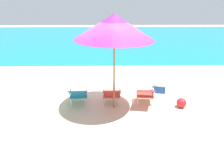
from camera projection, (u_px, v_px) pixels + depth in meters
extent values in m
plane|color=beige|center=(110.00, 65.00, 10.44)|extent=(40.00, 40.00, 0.00)
cube|color=teal|center=(109.00, 37.00, 18.70)|extent=(40.00, 18.00, 0.01)
cube|color=teal|center=(79.00, 95.00, 6.33)|extent=(0.55, 0.54, 0.04)
cube|color=teal|center=(77.00, 92.00, 5.90)|extent=(0.56, 0.55, 0.27)
cylinder|color=silver|center=(73.00, 97.00, 6.56)|extent=(0.04, 0.04, 0.26)
cylinder|color=silver|center=(86.00, 96.00, 6.60)|extent=(0.04, 0.04, 0.26)
cylinder|color=silver|center=(71.00, 103.00, 6.16)|extent=(0.04, 0.04, 0.26)
cylinder|color=silver|center=(86.00, 102.00, 6.20)|extent=(0.04, 0.04, 0.26)
cube|color=silver|center=(70.00, 92.00, 6.27)|extent=(0.07, 0.50, 0.03)
cube|color=silver|center=(87.00, 91.00, 6.31)|extent=(0.07, 0.50, 0.03)
cube|color=red|center=(112.00, 94.00, 6.36)|extent=(0.52, 0.50, 0.04)
cube|color=red|center=(112.00, 91.00, 5.93)|extent=(0.52, 0.52, 0.27)
cylinder|color=silver|center=(105.00, 96.00, 6.61)|extent=(0.04, 0.04, 0.26)
cylinder|color=silver|center=(118.00, 96.00, 6.61)|extent=(0.04, 0.04, 0.26)
cylinder|color=silver|center=(104.00, 102.00, 6.21)|extent=(0.04, 0.04, 0.26)
cylinder|color=silver|center=(119.00, 102.00, 6.22)|extent=(0.04, 0.04, 0.26)
cube|color=silver|center=(103.00, 91.00, 6.32)|extent=(0.03, 0.50, 0.03)
cube|color=silver|center=(120.00, 91.00, 6.33)|extent=(0.03, 0.50, 0.03)
cube|color=red|center=(145.00, 94.00, 6.37)|extent=(0.58, 0.57, 0.04)
cube|color=red|center=(146.00, 91.00, 5.94)|extent=(0.58, 0.58, 0.27)
cylinder|color=silver|center=(138.00, 95.00, 6.64)|extent=(0.04, 0.04, 0.26)
cylinder|color=silver|center=(151.00, 96.00, 6.59)|extent=(0.04, 0.04, 0.26)
cylinder|color=silver|center=(138.00, 101.00, 6.25)|extent=(0.04, 0.04, 0.26)
cylinder|color=silver|center=(152.00, 102.00, 6.20)|extent=(0.04, 0.04, 0.26)
cube|color=silver|center=(137.00, 90.00, 6.36)|extent=(0.10, 0.50, 0.03)
cube|color=silver|center=(154.00, 91.00, 6.30)|extent=(0.10, 0.50, 0.03)
cylinder|color=olive|center=(114.00, 75.00, 5.79)|extent=(0.05, 0.05, 2.08)
cone|color=purple|center=(114.00, 27.00, 5.35)|extent=(3.05, 3.05, 0.72)
sphere|color=#4C3823|center=(114.00, 15.00, 5.25)|extent=(0.07, 0.07, 0.07)
sphere|color=red|center=(181.00, 103.00, 6.11)|extent=(0.29, 0.29, 0.29)
cube|color=#194CA5|center=(159.00, 88.00, 7.19)|extent=(0.51, 0.39, 0.26)
cube|color=white|center=(159.00, 84.00, 7.14)|extent=(0.53, 0.42, 0.06)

